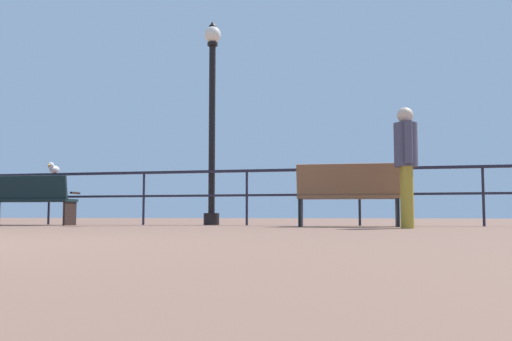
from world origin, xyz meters
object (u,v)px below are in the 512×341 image
Objects in this scene: bench_near_right at (348,192)px; lamppost_center at (212,112)px; person_at_railing at (406,159)px; seagull_on_rail at (54,168)px; bench_near_left at (28,198)px.

lamppost_center is at bearing 157.82° from bench_near_right.
lamppost_center is 4.12m from person_at_railing.
person_at_railing is 6.83m from seagull_on_rail.
seagull_on_rail is (-3.17, -0.22, -1.03)m from lamppost_center.
bench_near_left is at bearing -161.48° from lamppost_center.
bench_near_left is at bearing -86.93° from seagull_on_rail.
lamppost_center is (-2.58, 1.05, 1.58)m from bench_near_right.
bench_near_right is 0.42× the size of lamppost_center.
lamppost_center reaches higher than bench_near_left.
seagull_on_rail is (-5.75, 0.83, 0.55)m from bench_near_right.
person_at_railing is at bearing -14.56° from seagull_on_rail.
seagull_on_rail is at bearing 171.74° from bench_near_right.
bench_near_left is 0.97× the size of person_at_railing.
lamppost_center is at bearing 3.92° from seagull_on_rail.
person_at_railing reaches higher than bench_near_left.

